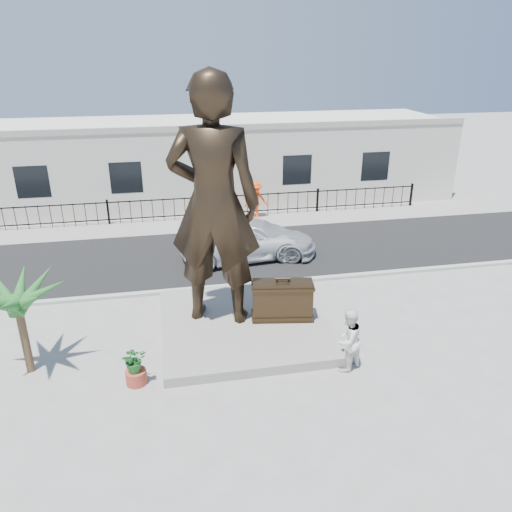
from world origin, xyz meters
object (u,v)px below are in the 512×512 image
Objects in this scene: statue at (214,203)px; suitcase at (282,301)px; tourist at (348,340)px; car_white at (243,241)px.

statue reaches higher than suitcase.
car_white is at bearing -112.63° from tourist.
car_white is (-0.27, 5.94, -0.21)m from suitcase.
car_white is (1.75, 5.36, -3.35)m from statue.
tourist is 8.60m from car_white.
suitcase is 5.95m from car_white.
suitcase is at bearing -178.53° from statue.
tourist is at bearing 153.85° from statue.
car_white is (-1.50, 8.47, -0.18)m from tourist.
tourist is at bearing -54.87° from suitcase.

